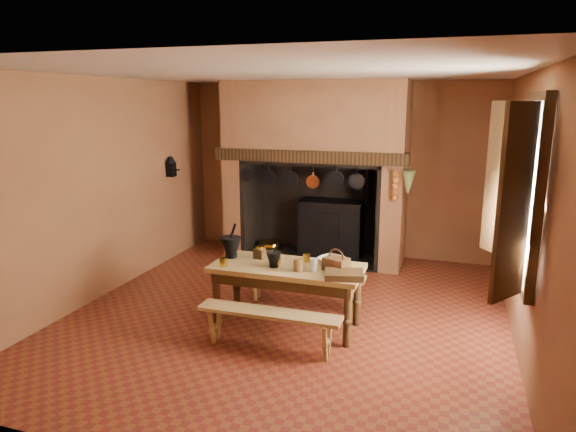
# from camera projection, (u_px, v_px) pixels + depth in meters

# --- Properties ---
(floor) EXTENTS (5.50, 5.50, 0.00)m
(floor) POSITION_uv_depth(u_px,v_px,m) (288.00, 314.00, 6.14)
(floor) COLOR #623017
(floor) RESTS_ON ground
(ceiling) EXTENTS (5.50, 5.50, 0.00)m
(ceiling) POSITION_uv_depth(u_px,v_px,m) (288.00, 72.00, 5.52)
(ceiling) COLOR silver
(ceiling) RESTS_ON back_wall
(back_wall) EXTENTS (5.00, 0.02, 2.80)m
(back_wall) POSITION_uv_depth(u_px,v_px,m) (340.00, 169.00, 8.38)
(back_wall) COLOR brown
(back_wall) RESTS_ON floor
(wall_left) EXTENTS (0.02, 5.50, 2.80)m
(wall_left) POSITION_uv_depth(u_px,v_px,m) (103.00, 188.00, 6.59)
(wall_left) COLOR brown
(wall_left) RESTS_ON floor
(wall_right) EXTENTS (0.02, 5.50, 2.80)m
(wall_right) POSITION_uv_depth(u_px,v_px,m) (528.00, 214.00, 5.08)
(wall_right) COLOR brown
(wall_right) RESTS_ON floor
(wall_front) EXTENTS (5.00, 0.02, 2.80)m
(wall_front) POSITION_uv_depth(u_px,v_px,m) (155.00, 277.00, 3.28)
(wall_front) COLOR brown
(wall_front) RESTS_ON floor
(chimney_breast) EXTENTS (2.95, 0.96, 2.80)m
(chimney_breast) POSITION_uv_depth(u_px,v_px,m) (316.00, 146.00, 7.97)
(chimney_breast) COLOR brown
(chimney_breast) RESTS_ON floor
(iron_range) EXTENTS (1.12, 0.55, 1.60)m
(iron_range) POSITION_uv_depth(u_px,v_px,m) (332.00, 228.00, 8.32)
(iron_range) COLOR black
(iron_range) RESTS_ON floor
(hearth_pans) EXTENTS (0.51, 0.62, 0.20)m
(hearth_pans) POSITION_uv_depth(u_px,v_px,m) (269.00, 249.00, 8.49)
(hearth_pans) COLOR gold
(hearth_pans) RESTS_ON floor
(hanging_pans) EXTENTS (1.92, 0.29, 0.27)m
(hanging_pans) POSITION_uv_depth(u_px,v_px,m) (304.00, 179.00, 7.62)
(hanging_pans) COLOR black
(hanging_pans) RESTS_ON chimney_breast
(onion_string) EXTENTS (0.12, 0.10, 0.46)m
(onion_string) POSITION_uv_depth(u_px,v_px,m) (395.00, 186.00, 7.20)
(onion_string) COLOR #9C4C1C
(onion_string) RESTS_ON chimney_breast
(herb_bunch) EXTENTS (0.20, 0.20, 0.35)m
(herb_bunch) POSITION_uv_depth(u_px,v_px,m) (408.00, 183.00, 7.14)
(herb_bunch) COLOR #5B6731
(herb_bunch) RESTS_ON chimney_breast
(window) EXTENTS (0.39, 1.75, 1.76)m
(window) POSITION_uv_depth(u_px,v_px,m) (518.00, 190.00, 4.68)
(window) COLOR white
(window) RESTS_ON wall_right
(wall_coffee_mill) EXTENTS (0.23, 0.16, 0.31)m
(wall_coffee_mill) POSITION_uv_depth(u_px,v_px,m) (171.00, 165.00, 7.97)
(wall_coffee_mill) COLOR black
(wall_coffee_mill) RESTS_ON wall_left
(work_table) EXTENTS (1.66, 0.74, 0.72)m
(work_table) POSITION_uv_depth(u_px,v_px,m) (287.00, 275.00, 5.69)
(work_table) COLOR tan
(work_table) RESTS_ON floor
(bench_front) EXTENTS (1.49, 0.26, 0.42)m
(bench_front) POSITION_uv_depth(u_px,v_px,m) (269.00, 321.00, 5.21)
(bench_front) COLOR tan
(bench_front) RESTS_ON floor
(bench_back) EXTENTS (1.54, 0.27, 0.43)m
(bench_back) POSITION_uv_depth(u_px,v_px,m) (303.00, 280.00, 6.35)
(bench_back) COLOR tan
(bench_back) RESTS_ON floor
(mortar_large) EXTENTS (0.24, 0.24, 0.41)m
(mortar_large) POSITION_uv_depth(u_px,v_px,m) (231.00, 246.00, 5.93)
(mortar_large) COLOR black
(mortar_large) RESTS_ON work_table
(mortar_small) EXTENTS (0.17, 0.17, 0.29)m
(mortar_small) POSITION_uv_depth(u_px,v_px,m) (274.00, 259.00, 5.59)
(mortar_small) COLOR black
(mortar_small) RESTS_ON work_table
(coffee_grinder) EXTENTS (0.16, 0.12, 0.18)m
(coffee_grinder) POSITION_uv_depth(u_px,v_px,m) (260.00, 253.00, 5.92)
(coffee_grinder) COLOR #3D2813
(coffee_grinder) RESTS_ON work_table
(brass_mug_a) EXTENTS (0.11, 0.11, 0.10)m
(brass_mug_a) POSITION_uv_depth(u_px,v_px,m) (223.00, 262.00, 5.63)
(brass_mug_a) COLOR gold
(brass_mug_a) RESTS_ON work_table
(brass_mug_b) EXTENTS (0.10, 0.10, 0.09)m
(brass_mug_b) POSITION_uv_depth(u_px,v_px,m) (307.00, 258.00, 5.79)
(brass_mug_b) COLOR gold
(brass_mug_b) RESTS_ON work_table
(mixing_bowl) EXTENTS (0.38, 0.38, 0.07)m
(mixing_bowl) POSITION_uv_depth(u_px,v_px,m) (332.00, 261.00, 5.72)
(mixing_bowl) COLOR #C1B994
(mixing_bowl) RESTS_ON work_table
(stoneware_crock) EXTENTS (0.11, 0.11, 0.13)m
(stoneware_crock) POSITION_uv_depth(u_px,v_px,m) (298.00, 265.00, 5.48)
(stoneware_crock) COLOR brown
(stoneware_crock) RESTS_ON work_table
(glass_jar) EXTENTS (0.10, 0.10, 0.14)m
(glass_jar) POSITION_uv_depth(u_px,v_px,m) (314.00, 265.00, 5.46)
(glass_jar) COLOR beige
(glass_jar) RESTS_ON work_table
(wicker_basket) EXTENTS (0.30, 0.26, 0.24)m
(wicker_basket) POSITION_uv_depth(u_px,v_px,m) (336.00, 263.00, 5.49)
(wicker_basket) COLOR #502918
(wicker_basket) RESTS_ON work_table
(wooden_tray) EXTENTS (0.45, 0.36, 0.07)m
(wooden_tray) POSITION_uv_depth(u_px,v_px,m) (344.00, 275.00, 5.26)
(wooden_tray) COLOR #3D2813
(wooden_tray) RESTS_ON work_table
(brass_cup) EXTENTS (0.17, 0.17, 0.11)m
(brass_cup) POSITION_uv_depth(u_px,v_px,m) (275.00, 261.00, 5.64)
(brass_cup) COLOR gold
(brass_cup) RESTS_ON work_table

